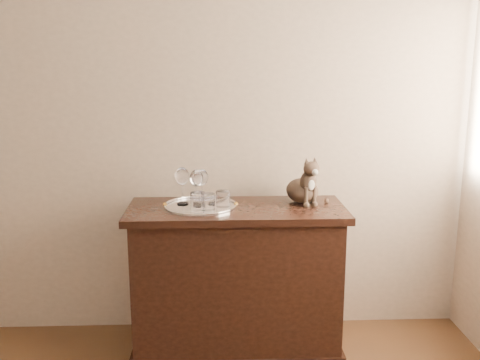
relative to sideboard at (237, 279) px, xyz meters
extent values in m
cube|color=tan|center=(-0.60, 0.31, 0.93)|extent=(4.00, 0.10, 2.70)
cylinder|color=white|center=(-0.20, 0.00, 0.43)|extent=(0.40, 0.40, 0.01)
cylinder|color=white|center=(-0.16, -0.08, 0.48)|extent=(0.08, 0.08, 0.09)
cylinder|color=white|center=(-0.21, -0.08, 0.48)|extent=(0.08, 0.08, 0.10)
cylinder|color=silver|center=(-0.07, -0.01, 0.48)|extent=(0.08, 0.08, 0.09)
camera|label=1|loc=(-0.10, -2.84, 1.20)|focal=40.00mm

